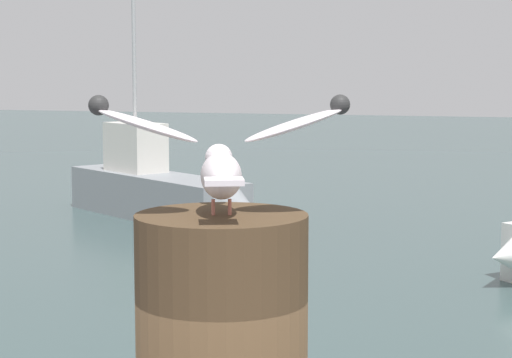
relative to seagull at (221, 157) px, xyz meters
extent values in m
cylinder|color=#C67060|center=(0.02, -0.01, -0.11)|extent=(0.01, 0.01, 0.04)
cylinder|color=#C67060|center=(-0.01, -0.02, -0.11)|extent=(0.01, 0.01, 0.04)
ellipsoid|color=white|center=(0.00, 0.00, -0.04)|extent=(0.17, 0.25, 0.10)
sphere|color=white|center=(-0.05, 0.12, -0.01)|extent=(0.06, 0.06, 0.06)
cone|color=gold|center=(-0.07, 0.17, -0.02)|extent=(0.04, 0.05, 0.02)
cube|color=white|center=(0.06, -0.14, -0.04)|extent=(0.10, 0.10, 0.01)
ellipsoid|color=white|center=(0.15, 0.05, 0.07)|extent=(0.25, 0.19, 0.09)
sphere|color=#2E2E2E|center=(0.25, 0.08, 0.11)|extent=(0.04, 0.04, 0.04)
ellipsoid|color=white|center=(-0.14, -0.07, 0.07)|extent=(0.25, 0.19, 0.09)
sphere|color=#2E2E2E|center=(-0.23, -0.11, 0.11)|extent=(0.04, 0.04, 0.04)
cone|color=silver|center=(0.25, 11.16, -2.35)|extent=(1.09, 1.09, 0.77)
cube|color=gray|center=(-6.98, 15.31, -2.36)|extent=(4.78, 3.66, 0.90)
cone|color=gray|center=(-4.66, 13.81, -2.32)|extent=(1.44, 1.44, 1.04)
cube|color=silver|center=(-7.59, 15.71, -1.40)|extent=(1.56, 1.38, 1.02)
cylinder|color=#A5A5A8|center=(-7.59, 15.71, 0.80)|extent=(0.08, 0.08, 3.38)
camera|label=1|loc=(0.68, -1.88, 0.19)|focal=64.73mm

